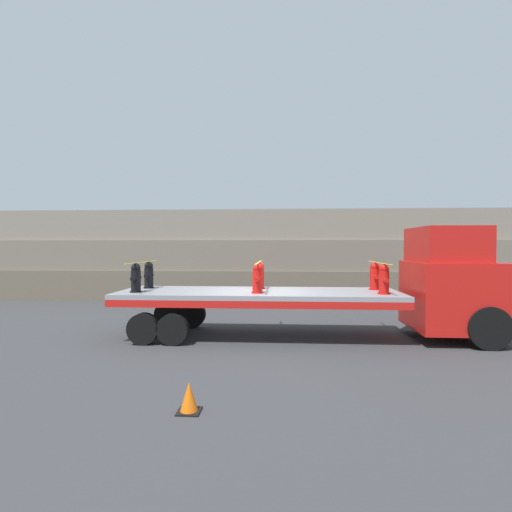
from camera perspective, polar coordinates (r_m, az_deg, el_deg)
ground_plane at (r=12.04m, az=0.37°, el=-11.42°), size 120.00×120.00×0.00m
rock_cliff at (r=20.48m, az=1.81°, el=0.15°), size 60.00×3.30×4.46m
truck_cab at (r=12.77m, az=26.59°, el=-3.61°), size 2.39×2.56×3.21m
flatbed_trailer at (r=11.90m, az=-2.57°, el=-6.28°), size 8.19×2.62×1.35m
fire_hydrant_black_near_0 at (r=11.96m, az=-16.79°, el=-3.05°), size 0.35×0.59×0.83m
fire_hydrant_black_far_0 at (r=13.00m, az=-15.07°, el=-2.68°), size 0.35×0.59×0.83m
fire_hydrant_red_near_1 at (r=11.22m, az=0.20°, el=-3.27°), size 0.35×0.59×0.83m
fire_hydrant_red_far_1 at (r=12.33m, az=0.52°, el=-2.86°), size 0.35×0.59×0.83m
fire_hydrant_red_near_2 at (r=11.55m, az=17.81°, el=-3.21°), size 0.35×0.59×0.83m
fire_hydrant_red_far_2 at (r=12.63m, az=16.59°, el=-2.81°), size 0.35×0.59×0.83m
cargo_strap_rear at (r=12.46m, az=-15.90°, el=-0.85°), size 0.05×2.72×0.01m
cargo_strap_middle at (r=11.75m, az=0.37°, el=-0.93°), size 0.05×2.72×0.01m
cargo_strap_front at (r=12.06m, az=17.19°, el=-0.93°), size 0.05×2.72×0.01m
traffic_cone at (r=6.89m, az=-9.54°, el=-19.31°), size 0.37×0.37×0.49m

